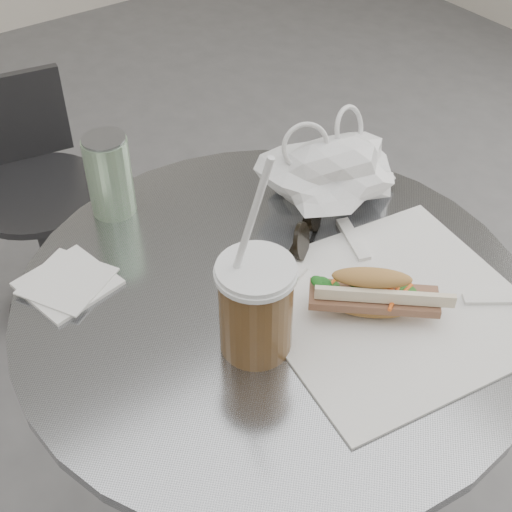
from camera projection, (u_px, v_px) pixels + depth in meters
cafe_table at (271, 406)px, 1.22m from camera, size 0.76×0.76×0.74m
chair_far at (43, 221)px, 1.88m from camera, size 0.34×0.37×0.65m
sandwich_paper at (392, 307)px, 1.02m from camera, size 0.41×0.39×0.00m
banh_mi at (372, 294)px, 0.98m from camera, size 0.22×0.21×0.07m
iced_coffee at (256, 306)px, 0.92m from camera, size 0.11×0.11×0.31m
sunglasses at (306, 229)px, 1.11m from camera, size 0.12×0.10×0.06m
plastic_bag at (333, 174)px, 1.17m from camera, size 0.23×0.18×0.11m
napkin_stack at (68, 283)px, 1.05m from camera, size 0.15×0.15×0.01m
drink_can at (109, 175)px, 1.14m from camera, size 0.07×0.07×0.14m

